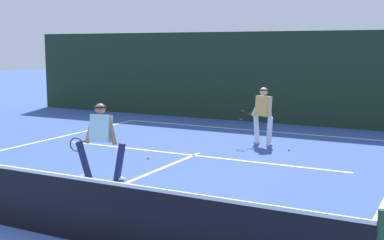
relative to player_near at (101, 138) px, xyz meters
name	(u,v)px	position (x,y,z in m)	size (l,w,h in m)	color
ground_plane	(17,228)	(0.61, -2.98, -0.91)	(80.00, 80.00, 0.00)	#36529E
court_line_baseline_far	(254,130)	(0.61, 7.60, -0.90)	(9.95, 0.10, 0.01)	white
court_line_service	(194,155)	(0.61, 3.10, -0.90)	(8.11, 0.10, 0.01)	white
court_line_centre	(131,181)	(0.61, 0.22, -0.90)	(0.10, 6.40, 0.01)	white
tennis_net	(15,197)	(0.61, -2.98, -0.40)	(10.90, 0.09, 1.12)	#1E4723
player_near	(101,138)	(0.00, 0.00, 0.00)	(1.13, 0.92, 1.65)	#1E234C
player_far	(263,113)	(1.69, 5.37, 0.01)	(1.00, 0.82, 1.66)	silver
tennis_ball	(289,150)	(2.66, 4.82, -0.87)	(0.07, 0.07, 0.07)	#D1E033
tennis_ball_extra	(148,158)	(-0.20, 2.18, -0.87)	(0.07, 0.07, 0.07)	#D1E033
back_fence_windscreen	(273,78)	(0.61, 9.47, 0.77)	(21.89, 0.12, 3.36)	#1C2F1F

